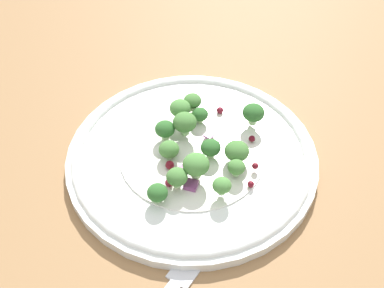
# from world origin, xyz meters

# --- Properties ---
(ground_plane) EXTENTS (1.80, 1.80, 0.02)m
(ground_plane) POSITION_xyz_m (0.00, 0.00, -0.01)
(ground_plane) COLOR olive
(plate) EXTENTS (0.29, 0.29, 0.02)m
(plate) POSITION_xyz_m (-0.03, 0.02, 0.01)
(plate) COLOR white
(plate) RESTS_ON ground_plane
(dressing_pool) EXTENTS (0.17, 0.17, 0.00)m
(dressing_pool) POSITION_xyz_m (-0.03, 0.02, 0.01)
(dressing_pool) COLOR white
(dressing_pool) RESTS_ON plate
(broccoli_floret_0) EXTENTS (0.03, 0.03, 0.03)m
(broccoli_floret_0) POSITION_xyz_m (0.00, 0.06, 0.03)
(broccoli_floret_0) COLOR #8EB77A
(broccoli_floret_0) RESTS_ON plate
(broccoli_floret_1) EXTENTS (0.02, 0.02, 0.02)m
(broccoli_floret_1) POSITION_xyz_m (-0.03, -0.01, 0.03)
(broccoli_floret_1) COLOR #8EB77A
(broccoli_floret_1) RESTS_ON plate
(broccoli_floret_2) EXTENTS (0.02, 0.02, 0.02)m
(broccoli_floret_2) POSITION_xyz_m (0.02, -0.01, 0.03)
(broccoli_floret_2) COLOR #ADD18E
(broccoli_floret_2) RESTS_ON plate
(broccoli_floret_3) EXTENTS (0.02, 0.02, 0.02)m
(broccoli_floret_3) POSITION_xyz_m (0.03, -0.04, 0.03)
(broccoli_floret_3) COLOR #9EC684
(broccoli_floret_3) RESTS_ON plate
(broccoli_floret_4) EXTENTS (0.02, 0.02, 0.02)m
(broccoli_floret_4) POSITION_xyz_m (-0.02, 0.03, 0.03)
(broccoli_floret_4) COLOR #9EC684
(broccoli_floret_4) RESTS_ON plate
(broccoli_floret_5) EXTENTS (0.02, 0.02, 0.02)m
(broccoli_floret_5) POSITION_xyz_m (0.04, 0.03, 0.03)
(broccoli_floret_5) COLOR #9EC684
(broccoli_floret_5) RESTS_ON plate
(broccoli_floret_6) EXTENTS (0.02, 0.02, 0.02)m
(broccoli_floret_6) POSITION_xyz_m (-0.09, 0.04, 0.03)
(broccoli_floret_6) COLOR #ADD18E
(broccoli_floret_6) RESTS_ON plate
(broccoli_floret_7) EXTENTS (0.03, 0.03, 0.03)m
(broccoli_floret_7) POSITION_xyz_m (0.01, 0.01, 0.04)
(broccoli_floret_7) COLOR #9EC684
(broccoli_floret_7) RESTS_ON plate
(broccoli_floret_8) EXTENTS (0.03, 0.03, 0.03)m
(broccoli_floret_8) POSITION_xyz_m (-0.08, 0.02, 0.03)
(broccoli_floret_8) COLOR #9EC684
(broccoli_floret_8) RESTS_ON plate
(broccoli_floret_9) EXTENTS (0.03, 0.03, 0.03)m
(broccoli_floret_9) POSITION_xyz_m (-0.05, 0.10, 0.03)
(broccoli_floret_9) COLOR #9EC684
(broccoli_floret_9) RESTS_ON plate
(broccoli_floret_10) EXTENTS (0.02, 0.02, 0.02)m
(broccoli_floret_10) POSITION_xyz_m (-0.07, 0.04, 0.03)
(broccoli_floret_10) COLOR #ADD18E
(broccoli_floret_10) RESTS_ON plate
(broccoli_floret_11) EXTENTS (0.02, 0.02, 0.02)m
(broccoli_floret_11) POSITION_xyz_m (-0.06, -0.01, 0.03)
(broccoli_floret_11) COLOR #ADD18E
(broccoli_floret_11) RESTS_ON plate
(broccoli_floret_12) EXTENTS (0.03, 0.03, 0.03)m
(broccoli_floret_12) POSITION_xyz_m (-0.05, 0.02, 0.04)
(broccoli_floret_12) COLOR #8EB77A
(broccoli_floret_12) RESTS_ON plate
(broccoli_floret_13) EXTENTS (0.02, 0.02, 0.02)m
(broccoli_floret_13) POSITION_xyz_m (0.02, 0.05, 0.03)
(broccoli_floret_13) COLOR #9EC684
(broccoli_floret_13) RESTS_ON plate
(cranberry_0) EXTENTS (0.01, 0.01, 0.01)m
(cranberry_0) POSITION_xyz_m (0.02, 0.07, 0.02)
(cranberry_0) COLOR maroon
(cranberry_0) RESTS_ON plate
(cranberry_1) EXTENTS (0.01, 0.01, 0.01)m
(cranberry_1) POSITION_xyz_m (-0.02, 0.09, 0.02)
(cranberry_1) COLOR #4C0A14
(cranberry_1) RESTS_ON plate
(cranberry_2) EXTENTS (0.01, 0.01, 0.01)m
(cranberry_2) POSITION_xyz_m (0.04, 0.06, 0.02)
(cranberry_2) COLOR maroon
(cranberry_2) RESTS_ON plate
(cranberry_3) EXTENTS (0.01, 0.01, 0.01)m
(cranberry_3) POSITION_xyz_m (0.01, -0.02, 0.02)
(cranberry_3) COLOR maroon
(cranberry_3) RESTS_ON plate
(cranberry_4) EXTENTS (0.01, 0.01, 0.01)m
(cranberry_4) POSITION_xyz_m (-0.08, 0.07, 0.02)
(cranberry_4) COLOR maroon
(cranberry_4) RESTS_ON plate
(cranberry_5) EXTENTS (0.01, 0.01, 0.01)m
(cranberry_5) POSITION_xyz_m (-0.01, -0.01, 0.02)
(cranberry_5) COLOR maroon
(cranberry_5) RESTS_ON plate
(onion_bit_0) EXTENTS (0.01, 0.02, 0.00)m
(onion_bit_0) POSITION_xyz_m (-0.07, 0.02, 0.01)
(onion_bit_0) COLOR #A35B93
(onion_bit_0) RESTS_ON plate
(onion_bit_1) EXTENTS (0.01, 0.01, 0.00)m
(onion_bit_1) POSITION_xyz_m (-0.04, 0.04, 0.02)
(onion_bit_1) COLOR #A35B93
(onion_bit_1) RESTS_ON plate
(onion_bit_2) EXTENTS (0.01, 0.01, 0.01)m
(onion_bit_2) POSITION_xyz_m (-0.10, 0.03, 0.02)
(onion_bit_2) COLOR #934C84
(onion_bit_2) RESTS_ON plate
(onion_bit_3) EXTENTS (0.01, 0.02, 0.00)m
(onion_bit_3) POSITION_xyz_m (-0.01, -0.00, 0.02)
(onion_bit_3) COLOR #843D75
(onion_bit_3) RESTS_ON plate
(onion_bit_4) EXTENTS (0.02, 0.02, 0.01)m
(onion_bit_4) POSITION_xyz_m (0.02, 0.00, 0.02)
(onion_bit_4) COLOR #843D75
(onion_bit_4) RESTS_ON plate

